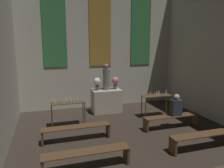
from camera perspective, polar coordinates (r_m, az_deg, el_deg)
name	(u,v)px	position (r m, az deg, el deg)	size (l,w,h in m)	color
wall_back	(100,41)	(10.01, -3.20, 11.16)	(7.28, 0.16, 5.93)	#B2AD9E
altar	(106,101)	(9.33, -1.48, -4.39)	(1.21, 0.74, 0.96)	#ADA38E
statue	(106,78)	(9.13, -1.51, 1.60)	(0.29, 0.29, 1.10)	slate
flower_vase_left	(97,83)	(9.06, -3.89, 0.39)	(0.29, 0.29, 0.52)	#4C5666
flower_vase_right	(115,82)	(9.27, 0.83, 0.64)	(0.29, 0.29, 0.52)	#4C5666
candle_rack_left	(68,106)	(7.82, -11.48, -5.57)	(1.18, 0.44, 1.06)	#473823
candle_rack_right	(157,98)	(8.86, 11.57, -3.69)	(1.18, 0.44, 1.07)	#473823
pew_third_left	(87,156)	(5.34, -6.62, -18.11)	(2.03, 0.36, 0.44)	#4C331E
pew_third_right	(204,138)	(6.69, 22.94, -12.77)	(2.03, 0.36, 0.44)	#4C331E
pew_back_left	(76,130)	(6.77, -9.26, -11.76)	(2.03, 0.36, 0.44)	#4C331E
pew_back_right	(172,119)	(7.89, 15.34, -8.76)	(2.03, 0.36, 0.44)	#4C331E
person_seated	(176,106)	(7.83, 16.41, -5.55)	(0.36, 0.24, 0.75)	#282D38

